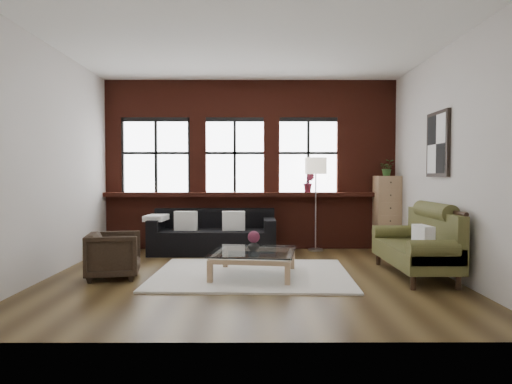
{
  "coord_description": "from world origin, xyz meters",
  "views": [
    {
      "loc": [
        0.08,
        -6.27,
        1.4
      ],
      "look_at": [
        0.1,
        0.6,
        1.15
      ],
      "focal_mm": 32.0,
      "sensor_mm": 36.0,
      "label": 1
    }
  ],
  "objects_px": {
    "coffee_table": "(254,264)",
    "vase": "(254,245)",
    "vintage_settee": "(414,241)",
    "dark_sofa": "(213,231)",
    "drawer_chest": "(387,213)",
    "armchair": "(114,255)",
    "floor_lamp": "(316,200)"
  },
  "relations": [
    {
      "from": "coffee_table",
      "to": "vase",
      "type": "bearing_deg",
      "value": -75.96
    },
    {
      "from": "armchair",
      "to": "dark_sofa",
      "type": "bearing_deg",
      "value": -41.14
    },
    {
      "from": "armchair",
      "to": "coffee_table",
      "type": "height_order",
      "value": "armchair"
    },
    {
      "from": "vintage_settee",
      "to": "vase",
      "type": "distance_m",
      "value": 2.23
    },
    {
      "from": "vase",
      "to": "armchair",
      "type": "bearing_deg",
      "value": -178.34
    },
    {
      "from": "dark_sofa",
      "to": "coffee_table",
      "type": "height_order",
      "value": "dark_sofa"
    },
    {
      "from": "dark_sofa",
      "to": "armchair",
      "type": "height_order",
      "value": "dark_sofa"
    },
    {
      "from": "coffee_table",
      "to": "floor_lamp",
      "type": "relative_size",
      "value": 0.59
    },
    {
      "from": "dark_sofa",
      "to": "drawer_chest",
      "type": "relative_size",
      "value": 1.6
    },
    {
      "from": "dark_sofa",
      "to": "vintage_settee",
      "type": "bearing_deg",
      "value": -32.05
    },
    {
      "from": "coffee_table",
      "to": "vase",
      "type": "xyz_separation_m",
      "value": [
        0.0,
        -0.0,
        0.27
      ]
    },
    {
      "from": "vase",
      "to": "floor_lamp",
      "type": "height_order",
      "value": "floor_lamp"
    },
    {
      "from": "dark_sofa",
      "to": "armchair",
      "type": "distance_m",
      "value": 2.32
    },
    {
      "from": "dark_sofa",
      "to": "coffee_table",
      "type": "relative_size",
      "value": 2.0
    },
    {
      "from": "coffee_table",
      "to": "dark_sofa",
      "type": "bearing_deg",
      "value": 110.74
    },
    {
      "from": "dark_sofa",
      "to": "floor_lamp",
      "type": "relative_size",
      "value": 1.19
    },
    {
      "from": "vase",
      "to": "floor_lamp",
      "type": "distance_m",
      "value": 2.54
    },
    {
      "from": "armchair",
      "to": "coffee_table",
      "type": "bearing_deg",
      "value": -99.05
    },
    {
      "from": "vintage_settee",
      "to": "coffee_table",
      "type": "relative_size",
      "value": 1.64
    },
    {
      "from": "dark_sofa",
      "to": "armchair",
      "type": "xyz_separation_m",
      "value": [
        -1.17,
        -2.0,
        -0.09
      ]
    },
    {
      "from": "vintage_settee",
      "to": "coffee_table",
      "type": "bearing_deg",
      "value": -177.88
    },
    {
      "from": "floor_lamp",
      "to": "dark_sofa",
      "type": "bearing_deg",
      "value": -171.92
    },
    {
      "from": "dark_sofa",
      "to": "coffee_table",
      "type": "distance_m",
      "value": 2.09
    },
    {
      "from": "vintage_settee",
      "to": "coffee_table",
      "type": "xyz_separation_m",
      "value": [
        -2.23,
        -0.08,
        -0.31
      ]
    },
    {
      "from": "armchair",
      "to": "vase",
      "type": "xyz_separation_m",
      "value": [
        1.91,
        0.06,
        0.13
      ]
    },
    {
      "from": "floor_lamp",
      "to": "vase",
      "type": "bearing_deg",
      "value": -117.41
    },
    {
      "from": "dark_sofa",
      "to": "drawer_chest",
      "type": "distance_m",
      "value": 3.22
    },
    {
      "from": "vintage_settee",
      "to": "drawer_chest",
      "type": "distance_m",
      "value": 2.13
    },
    {
      "from": "dark_sofa",
      "to": "coffee_table",
      "type": "xyz_separation_m",
      "value": [
        0.73,
        -1.94,
        -0.23
      ]
    },
    {
      "from": "armchair",
      "to": "floor_lamp",
      "type": "height_order",
      "value": "floor_lamp"
    },
    {
      "from": "drawer_chest",
      "to": "floor_lamp",
      "type": "height_order",
      "value": "floor_lamp"
    },
    {
      "from": "dark_sofa",
      "to": "vase",
      "type": "bearing_deg",
      "value": -69.26
    }
  ]
}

